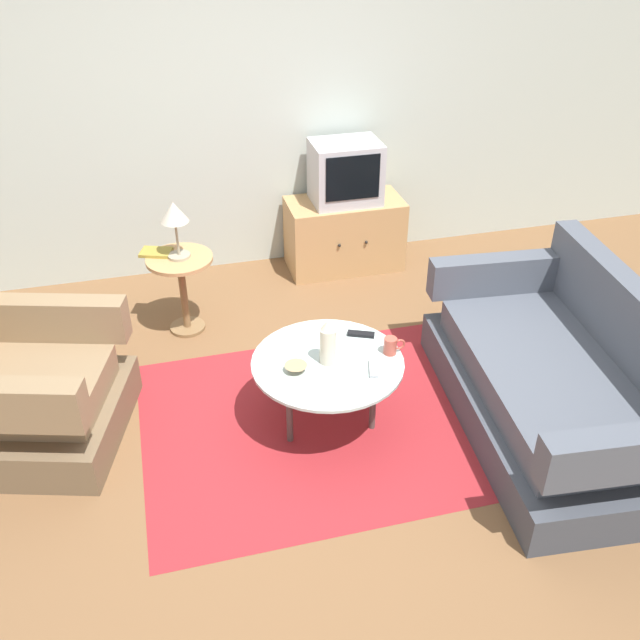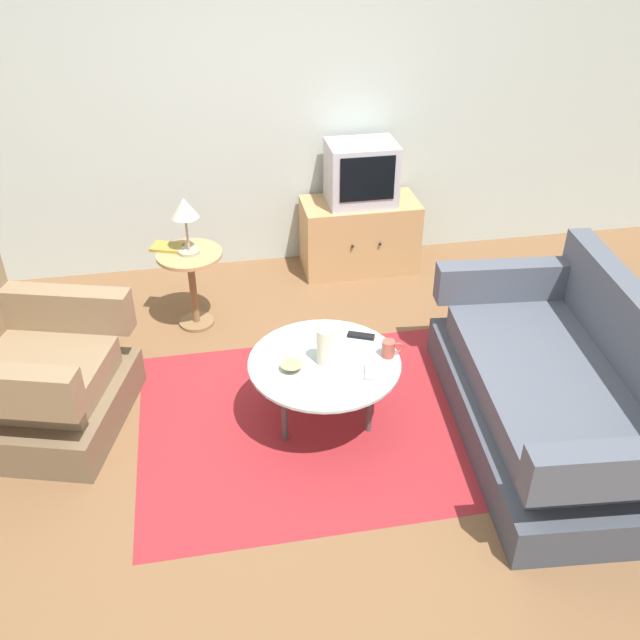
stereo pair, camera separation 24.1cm
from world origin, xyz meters
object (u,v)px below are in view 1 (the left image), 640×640
Objects in this scene: table_lamp at (174,216)px; tv_remote_dark at (361,334)px; coffee_table at (328,366)px; bowl at (296,368)px; armchair at (23,391)px; couch at (560,384)px; tv_stand at (344,234)px; tv_remote_silver at (374,368)px; side_table at (182,279)px; mug at (391,346)px; television at (345,172)px; book at (156,252)px; vase at (328,342)px.

tv_remote_dark is at bearing -46.74° from table_lamp.
bowl is at bearing -166.53° from coffee_table.
armchair is 2.99m from couch.
tv_stand is at bearing 66.24° from bowl.
bowl is at bearing -128.01° from tv_remote_dark.
armchair is at bearing -146.65° from tv_stand.
table_lamp is at bearing 112.05° from bowl.
tv_remote_silver is at bearing -32.96° from coffee_table.
couch is 11.62× the size of tv_remote_silver.
side_table is at bearing -115.54° from table_lamp.
mug is 0.24m from tv_remote_dark.
couch reaches higher than tv_remote_silver.
tv_remote_dark reaches higher than coffee_table.
couch is at bearing 95.58° from tv_remote_silver.
television is at bearing 139.72° from armchair.
table_lamp reaches higher than armchair.
couch is at bearing -73.25° from television.
mug reaches higher than tv_remote_dark.
mug is at bearing 3.06° from bowl.
tv_stand reaches higher than mug.
television is 1.57m from book.
coffee_table is at bearing -107.01° from tv_remote_silver.
tv_stand is 3.28× the size of vase.
table_lamp is 2.43× the size of tv_remote_silver.
vase is at bearing -60.04° from table_lamp.
vase is at bearing 178.40° from mug.
armchair is 8.97× the size of mug.
tv_remote_silver is (-0.03, -0.33, -0.00)m from tv_remote_dark.
armchair is 1.51m from bowl.
tv_stand is 1.56m from table_lamp.
coffee_table is 0.32m from tv_remote_dark.
table_lamp reaches higher than vase.
couch reaches higher than vase.
coffee_table is at bearing 80.54° from couch.
tv_stand is at bearing 24.79° from table_lamp.
table_lamp is 1.44m from tv_remote_dark.
tv_stand is 1.58m from book.
side_table is 3.51× the size of tv_remote_silver.
vase is 0.22m from bowl.
side_table is 1.34m from bowl.
couch is 14.92× the size of mug.
table_lamp is at bearing -11.41° from book.
coffee_table is 1.38m from side_table.
tv_remote_dark is 0.34m from tv_remote_silver.
television is at bearing 22.05° from couch.
book reaches higher than bowl.
tv_remote_silver is at bearing -138.57° from mug.
tv_stand is at bearing 24.92° from side_table.
couch is 2.24m from tv_stand.
coffee_table is 1.46m from table_lamp.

